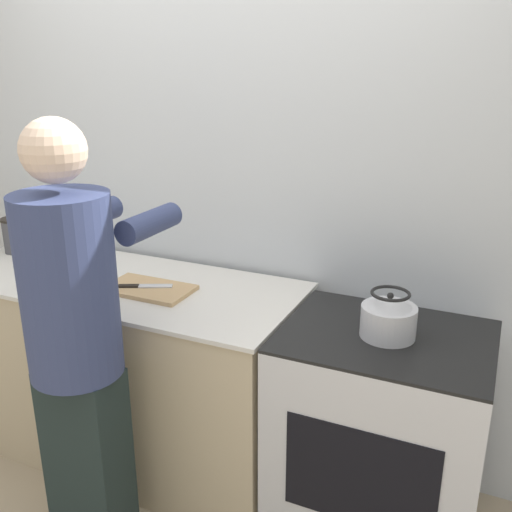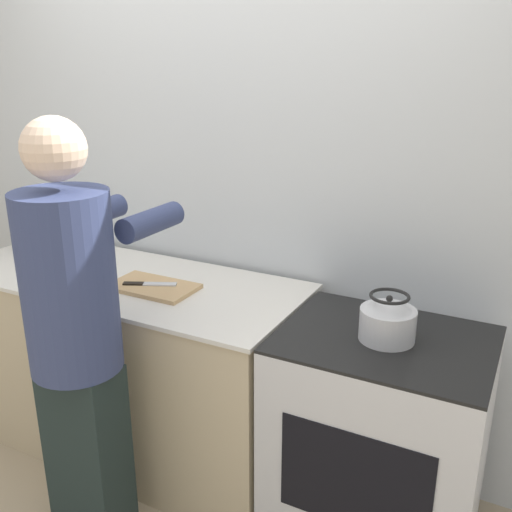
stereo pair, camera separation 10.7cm
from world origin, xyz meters
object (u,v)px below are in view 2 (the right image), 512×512
Objects in this scene: cutting_board at (153,287)px; knife at (148,284)px; kettle at (388,321)px; bowl_prep at (91,270)px; oven at (377,442)px; canister_jar at (30,231)px; person at (77,332)px.

cutting_board is 0.02m from knife.
cutting_board is at bearing -179.68° from kettle.
kettle reaches higher than bowl_prep.
oven is at bearing 0.97° from bowl_prep.
knife reaches higher than oven.
cutting_board is 0.34m from bowl_prep.
cutting_board is at bearing 1.46° from bowl_prep.
bowl_prep is 0.62m from canister_jar.
person is (-0.98, -0.51, 0.46)m from oven.
bowl_prep is at bearing -179.39° from kettle.
canister_jar is at bearing 162.84° from bowl_prep.
canister_jar is at bearing 175.13° from kettle.
kettle is 1.37m from bowl_prep.
canister_jar reaches higher than oven.
bowl_prep is (-1.36, -0.02, 0.48)m from oven.
bowl_prep is at bearing -178.54° from cutting_board.
oven is 1.45m from bowl_prep.
cutting_board is 1.89× the size of kettle.
oven is at bearing 114.30° from kettle.
canister_jar reaches higher than bowl_prep.
person is 1.11m from kettle.
kettle is (1.05, 0.01, 0.05)m from knife.
bowl_prep reaches higher than oven.
canister_jar is at bearing 175.37° from oven.
knife is 0.93m from canister_jar.
canister_jar is (-0.93, 0.17, 0.08)m from cutting_board.
person reaches higher than canister_jar.
canister_jar is (-0.97, 0.67, 0.07)m from person.
person is at bearing -51.78° from bowl_prep.
canister_jar is (-1.96, 0.17, 0.02)m from kettle.
canister_jar reaches higher than cutting_board.
person is at bearing -34.56° from canister_jar.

